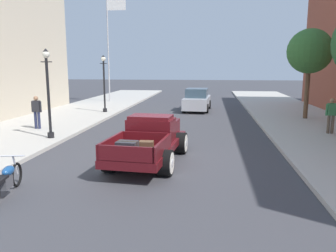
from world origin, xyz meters
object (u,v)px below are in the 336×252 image
street_lamp_near (48,87)px  street_tree_second (310,52)px  motorcycle_parked (6,180)px  pedestrian_sidewalk_right (331,114)px  pedestrian_sidewalk_left (37,110)px  hotrod_truck_maroon (151,139)px  flagpole (110,37)px  car_background_silver (197,100)px  street_lamp_far (104,79)px

street_lamp_near → street_tree_second: size_ratio=0.73×
motorcycle_parked → pedestrian_sidewalk_right: bearing=39.4°
pedestrian_sidewalk_left → pedestrian_sidewalk_right: (14.22, 0.57, 0.00)m
hotrod_truck_maroon → flagpole: (-6.74, 18.02, 5.02)m
flagpole → car_background_silver: bearing=-29.7°
street_lamp_far → pedestrian_sidewalk_right: bearing=-25.0°
car_background_silver → street_lamp_near: size_ratio=1.14×
pedestrian_sidewalk_right → street_lamp_near: size_ratio=0.43×
motorcycle_parked → pedestrian_sidewalk_left: 8.96m
street_lamp_near → flagpole: size_ratio=0.42×
flagpole → street_tree_second: (14.51, -8.32, -1.67)m
motorcycle_parked → flagpole: 22.76m
street_lamp_far → street_tree_second: street_tree_second is taller
hotrod_truck_maroon → street_lamp_near: (-4.89, 2.41, 1.63)m
street_tree_second → street_lamp_near: bearing=-150.1°
pedestrian_sidewalk_right → street_lamp_near: bearing=-168.5°
hotrod_truck_maroon → motorcycle_parked: 4.87m
car_background_silver → street_tree_second: size_ratio=0.83×
hotrod_truck_maroon → street_tree_second: street_tree_second is taller
car_background_silver → flagpole: (-7.81, 4.46, 5.00)m
street_lamp_near → street_lamp_far: same height
motorcycle_parked → street_lamp_near: 6.77m
hotrod_truck_maroon → street_lamp_near: bearing=153.7°
pedestrian_sidewalk_right → street_lamp_far: street_lamp_far is taller
pedestrian_sidewalk_left → flagpole: 14.40m
pedestrian_sidewalk_left → street_lamp_far: (1.43, 6.52, 1.30)m
pedestrian_sidewalk_right → flagpole: 19.97m
car_background_silver → street_lamp_far: size_ratio=1.14×
motorcycle_parked → flagpole: size_ratio=0.23×
hotrod_truck_maroon → street_lamp_far: street_lamp_far is taller
car_background_silver → pedestrian_sidewalk_right: pedestrian_sidewalk_right is taller
pedestrian_sidewalk_left → street_lamp_far: bearing=77.7°
pedestrian_sidewalk_left → street_tree_second: bearing=20.3°
motorcycle_parked → hotrod_truck_maroon: bearing=51.4°
street_lamp_near → street_tree_second: bearing=29.9°
flagpole → street_tree_second: bearing=-29.8°
car_background_silver → flagpole: bearing=150.3°
street_tree_second → hotrod_truck_maroon: bearing=-128.7°
pedestrian_sidewalk_left → hotrod_truck_maroon: bearing=-33.8°
street_lamp_far → street_lamp_near: bearing=-88.3°
street_lamp_near → hotrod_truck_maroon: bearing=-26.3°
motorcycle_parked → pedestrian_sidewalk_right: size_ratio=1.27×
flagpole → street_tree_second: size_ratio=1.73×
car_background_silver → street_lamp_near: (-5.97, -11.15, 1.62)m
pedestrian_sidewalk_right → pedestrian_sidewalk_left: bearing=-177.7°
car_background_silver → pedestrian_sidewalk_left: bearing=-129.9°
hotrod_truck_maroon → flagpole: size_ratio=0.55×
pedestrian_sidewalk_left → flagpole: size_ratio=0.18×
flagpole → hotrod_truck_maroon: bearing=-69.5°
street_lamp_near → flagpole: 16.07m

